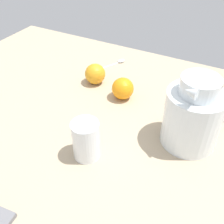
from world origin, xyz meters
The scene contains 6 objects.
ground_plane centered at (0.00, 0.00, -1.50)cm, with size 149.78×98.47×3.00cm, color tan.
juice_pitcher centered at (19.84, 4.52, 7.58)cm, with size 14.95×19.68×20.68cm.
juice_glass centered at (-1.71, -12.99, 4.56)cm, with size 6.95×6.95×10.64cm.
loose_orange_0 centered at (-17.36, 17.75, 3.62)cm, with size 7.24×7.24×7.24cm, color orange.
loose_orange_2 centered at (-4.69, 14.04, 3.62)cm, with size 7.24×7.24×7.24cm, color orange.
spoon centered at (-18.10, 31.91, 0.42)cm, with size 9.55×16.59×1.00cm.
Camera 1 is at (25.90, -51.41, 52.37)cm, focal length 42.66 mm.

